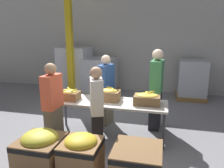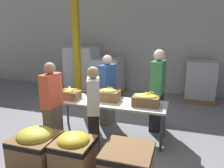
# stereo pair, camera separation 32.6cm
# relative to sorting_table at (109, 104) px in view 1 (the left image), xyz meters

# --- Properties ---
(ground_plane) EXTENTS (30.00, 30.00, 0.00)m
(ground_plane) POSITION_rel_sorting_table_xyz_m (0.00, 0.00, -0.69)
(ground_plane) COLOR gray
(wall_back) EXTENTS (16.00, 0.08, 4.00)m
(wall_back) POSITION_rel_sorting_table_xyz_m (0.00, 3.70, 1.31)
(wall_back) COLOR #B7B7B2
(wall_back) RESTS_ON ground_plane
(sorting_table) EXTENTS (2.31, 0.73, 0.74)m
(sorting_table) POSITION_rel_sorting_table_xyz_m (0.00, 0.00, 0.00)
(sorting_table) COLOR beige
(sorting_table) RESTS_ON ground_plane
(banana_box_0) EXTENTS (0.41, 0.34, 0.24)m
(banana_box_0) POSITION_rel_sorting_table_xyz_m (-0.81, -0.08, 0.16)
(banana_box_0) COLOR olive
(banana_box_0) RESTS_ON sorting_table
(banana_box_1) EXTENTS (0.43, 0.32, 0.27)m
(banana_box_1) POSITION_rel_sorting_table_xyz_m (-0.01, 0.06, 0.18)
(banana_box_1) COLOR olive
(banana_box_1) RESTS_ON sorting_table
(banana_box_2) EXTENTS (0.49, 0.33, 0.25)m
(banana_box_2) POSITION_rel_sorting_table_xyz_m (0.76, -0.01, 0.17)
(banana_box_2) COLOR olive
(banana_box_2) RESTS_ON sorting_table
(volunteer_0) EXTENTS (0.28, 0.49, 1.75)m
(volunteer_0) POSITION_rel_sorting_table_xyz_m (0.90, 0.61, 0.18)
(volunteer_0) COLOR black
(volunteer_0) RESTS_ON ground_plane
(volunteer_1) EXTENTS (0.34, 0.46, 1.53)m
(volunteer_1) POSITION_rel_sorting_table_xyz_m (-0.06, -0.61, 0.07)
(volunteer_1) COLOR black
(volunteer_1) RESTS_ON ground_plane
(volunteer_2) EXTENTS (0.32, 0.47, 1.60)m
(volunteer_2) POSITION_rel_sorting_table_xyz_m (-0.21, 0.57, 0.11)
(volunteer_2) COLOR #6B604C
(volunteer_2) RESTS_ON ground_plane
(volunteer_3) EXTENTS (0.23, 0.43, 1.57)m
(volunteer_3) POSITION_rel_sorting_table_xyz_m (-0.89, -0.61, 0.09)
(volunteer_3) COLOR #6B604C
(volunteer_3) RESTS_ON ground_plane
(donation_bin_0) EXTENTS (0.64, 0.64, 0.68)m
(donation_bin_0) POSITION_rel_sorting_table_xyz_m (-0.69, -1.40, -0.33)
(donation_bin_0) COLOR olive
(donation_bin_0) RESTS_ON ground_plane
(donation_bin_1) EXTENTS (0.55, 0.55, 0.69)m
(donation_bin_1) POSITION_rel_sorting_table_xyz_m (-0.04, -1.40, -0.32)
(donation_bin_1) COLOR olive
(donation_bin_1) RESTS_ON ground_plane
(donation_bin_2) EXTENTS (0.65, 0.65, 0.60)m
(donation_bin_2) POSITION_rel_sorting_table_xyz_m (0.76, -1.40, -0.36)
(donation_bin_2) COLOR olive
(donation_bin_2) RESTS_ON ground_plane
(support_pillar) EXTENTS (0.18, 0.18, 4.00)m
(support_pillar) POSITION_rel_sorting_table_xyz_m (-1.84, 2.35, 1.31)
(support_pillar) COLOR gold
(support_pillar) RESTS_ON ground_plane
(pallet_stack_0) EXTENTS (0.92, 0.92, 1.23)m
(pallet_stack_0) POSITION_rel_sorting_table_xyz_m (1.92, 3.12, -0.08)
(pallet_stack_0) COLOR olive
(pallet_stack_0) RESTS_ON ground_plane
(pallet_stack_1) EXTENTS (1.07, 1.07, 1.57)m
(pallet_stack_1) POSITION_rel_sorting_table_xyz_m (-1.95, 2.93, 0.09)
(pallet_stack_1) COLOR olive
(pallet_stack_1) RESTS_ON ground_plane
(pallet_stack_2) EXTENTS (1.13, 1.13, 1.23)m
(pallet_stack_2) POSITION_rel_sorting_table_xyz_m (-1.05, 2.92, -0.08)
(pallet_stack_2) COLOR olive
(pallet_stack_2) RESTS_ON ground_plane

